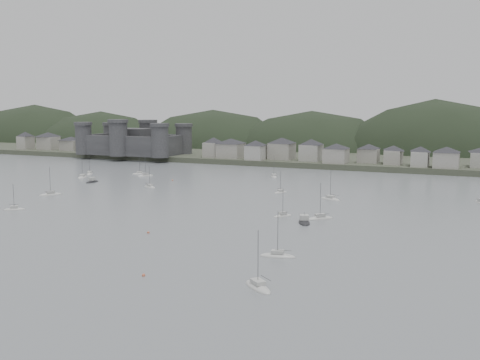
% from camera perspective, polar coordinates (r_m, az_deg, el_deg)
% --- Properties ---
extents(ground, '(900.00, 900.00, 0.00)m').
position_cam_1_polar(ground, '(140.23, -12.69, -6.20)').
color(ground, slate).
rests_on(ground, ground).
extents(far_shore_land, '(900.00, 250.00, 3.00)m').
position_cam_1_polar(far_shore_land, '(413.17, 12.58, 3.12)').
color(far_shore_land, '#383D2D').
rests_on(far_shore_land, ground).
extents(forested_ridge, '(851.55, 103.94, 102.57)m').
position_cam_1_polar(forested_ridge, '(388.46, 12.46, 0.95)').
color(forested_ridge, black).
rests_on(forested_ridge, ground).
extents(castle, '(66.00, 43.00, 20.00)m').
position_cam_1_polar(castle, '(352.96, -10.93, 3.95)').
color(castle, '#343437').
rests_on(castle, far_shore_land).
extents(waterfront_town, '(451.48, 28.46, 12.92)m').
position_cam_1_polar(waterfront_town, '(294.74, 17.88, 2.55)').
color(waterfront_town, gray).
rests_on(waterfront_town, far_shore_land).
extents(moored_fleet, '(234.01, 159.55, 13.15)m').
position_cam_1_polar(moored_fleet, '(203.17, -8.48, -1.74)').
color(moored_fleet, silver).
rests_on(moored_fleet, ground).
extents(motor_launch_near, '(6.22, 9.21, 4.06)m').
position_cam_1_polar(motor_launch_near, '(158.59, 6.66, -4.34)').
color(motor_launch_near, black).
rests_on(motor_launch_near, ground).
extents(motor_launch_far, '(2.87, 7.81, 3.86)m').
position_cam_1_polar(motor_launch_far, '(248.81, -15.03, -0.16)').
color(motor_launch_far, black).
rests_on(motor_launch_far, ground).
extents(mooring_buoys, '(189.39, 123.11, 0.70)m').
position_cam_1_polar(mooring_buoys, '(167.68, -6.73, -3.73)').
color(mooring_buoys, '#CB6443').
rests_on(mooring_buoys, ground).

